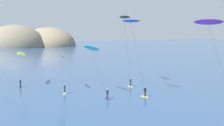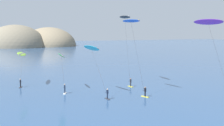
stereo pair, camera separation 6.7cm
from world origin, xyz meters
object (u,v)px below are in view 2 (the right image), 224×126
(kitesurfer_black, at_px, (125,22))
(kitesurfer_purple, at_px, (210,28))
(kitesurfer_cyan, at_px, (92,51))
(kitesurfer_green, at_px, (62,58))
(kitesurfer_blue, at_px, (132,28))
(kitesurfer_lime, at_px, (22,56))

(kitesurfer_black, height_order, kitesurfer_purple, kitesurfer_black)
(kitesurfer_cyan, xyz_separation_m, kitesurfer_black, (9.50, 5.57, 5.25))
(kitesurfer_cyan, distance_m, kitesurfer_black, 12.20)
(kitesurfer_green, xyz_separation_m, kitesurfer_blue, (10.30, -8.07, 5.51))
(kitesurfer_lime, distance_m, kitesurfer_cyan, 16.82)
(kitesurfer_green, xyz_separation_m, kitesurfer_black, (13.40, 0.07, 6.77))
(kitesurfer_green, height_order, kitesurfer_lime, kitesurfer_green)
(kitesurfer_green, xyz_separation_m, kitesurfer_lime, (-5.84, 8.14, 0.08))
(kitesurfer_lime, distance_m, kitesurfer_blue, 23.51)
(kitesurfer_green, bearing_deg, kitesurfer_black, 0.31)
(kitesurfer_blue, relative_size, kitesurfer_purple, 1.01)
(kitesurfer_lime, relative_size, kitesurfer_purple, 0.53)
(kitesurfer_cyan, distance_m, kitesurfer_purple, 19.47)
(kitesurfer_purple, bearing_deg, kitesurfer_green, 136.17)
(kitesurfer_green, distance_m, kitesurfer_black, 15.01)
(kitesurfer_black, xyz_separation_m, kitesurfer_blue, (-3.10, -8.14, -1.26))
(kitesurfer_green, bearing_deg, kitesurfer_blue, -38.08)
(kitesurfer_lime, xyz_separation_m, kitesurfer_blue, (16.14, -16.21, 5.43))
(kitesurfer_cyan, distance_m, kitesurfer_blue, 7.97)
(kitesurfer_black, distance_m, kitesurfer_purple, 18.59)
(kitesurfer_black, xyz_separation_m, kitesurfer_purple, (5.10, -17.83, -1.30))
(kitesurfer_green, bearing_deg, kitesurfer_lime, 125.67)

